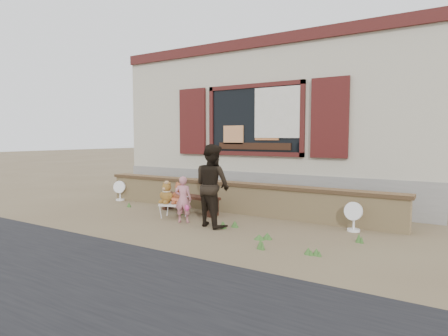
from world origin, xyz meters
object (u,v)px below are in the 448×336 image
Objects in this scene: folding_chair at (173,205)px; child at (183,199)px; bench at (189,200)px; adult at (212,185)px; teddy_bear_left at (167,192)px; teddy_bear_right at (180,193)px.

child reaches higher than folding_chair.
adult reaches higher than bench.
teddy_bear_left is at bearing 180.00° from folding_chair.
teddy_bear_right is (0.17, -0.55, 0.24)m from bench.
adult is at bearing 162.34° from child.
bench is at bearing 89.78° from teddy_bear_right.
teddy_bear_right is at bearing -0.00° from teddy_bear_left.
bench is 1.44m from adult.
teddy_bear_left is at bearing -93.27° from bench.
bench is 0.59m from folding_chair.
bench is 3.45× the size of teddy_bear_left.
child reaches higher than teddy_bear_right.
adult is at bearing -31.33° from teddy_bear_right.
teddy_bear_right is 0.50× the size of child.
child is at bearing -36.78° from teddy_bear_left.
child is (0.48, -0.83, 0.17)m from bench.
bench is at bearing 76.05° from folding_chair.
folding_chair is 0.29m from teddy_bear_left.
adult is at bearing -29.48° from bench.
adult reaches higher than teddy_bear_right.
adult is (1.12, -0.78, 0.48)m from bench.
folding_chair is 0.39× the size of adult.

